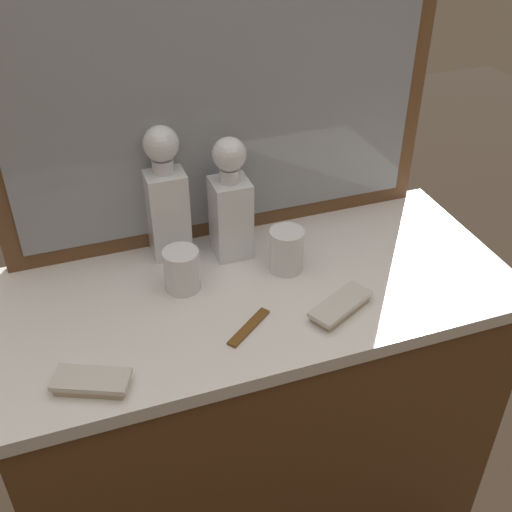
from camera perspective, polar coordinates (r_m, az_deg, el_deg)
name	(u,v)px	position (r m, az deg, el deg)	size (l,w,h in m)	color
ground_plane	(256,511)	(1.97, 0.00, -21.94)	(6.00, 6.00, 0.00)	#2D2319
dresser	(256,415)	(1.64, 0.00, -14.14)	(1.11, 0.50, 0.82)	brown
dresser_mirror	(219,107)	(1.39, -3.32, 13.21)	(0.99, 0.03, 0.62)	brown
crystal_decanter_center	(231,210)	(1.39, -2.29, 4.19)	(0.08, 0.08, 0.28)	white
crystal_decanter_left	(167,204)	(1.40, -8.04, 4.63)	(0.09, 0.09, 0.31)	white
crystal_tumbler_right	(286,252)	(1.38, 2.75, 0.40)	(0.08, 0.08, 0.10)	white
crystal_tumbler_rear	(182,271)	(1.33, -6.68, -1.39)	(0.08, 0.08, 0.09)	white
silver_brush_far_left	(92,382)	(1.17, -14.57, -10.90)	(0.15, 0.11, 0.02)	#B7A88C
silver_brush_rear	(340,306)	(1.29, 7.60, -4.51)	(0.16, 0.12, 0.02)	#B7A88C
tortoiseshell_comb	(249,327)	(1.25, -0.65, -6.42)	(0.11, 0.09, 0.01)	brown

